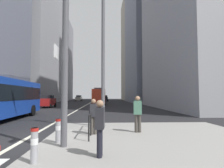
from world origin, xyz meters
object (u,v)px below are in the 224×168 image
at_px(city_bus_red_receding, 99,96).
at_px(car_oncoming_mid, 79,98).
at_px(traffic_signal_gantry, 8,32).
at_px(pedestrian_walking, 100,125).
at_px(bollard_left, 34,144).
at_px(bollard_right, 58,129).
at_px(car_receding_near, 105,98).
at_px(pedestrian_far, 138,112).
at_px(car_oncoming_far, 47,101).
at_px(street_lamp_post, 103,36).
at_px(car_receding_far, 102,98).
at_px(pedestrian_waiting, 93,115).

relative_size(city_bus_red_receding, car_oncoming_mid, 2.37).
bearing_deg(traffic_signal_gantry, pedestrian_walking, -19.34).
height_order(city_bus_red_receding, bollard_left, city_bus_red_receding).
distance_m(bollard_right, pedestrian_walking, 2.35).
bearing_deg(car_receding_near, bollard_right, -92.25).
relative_size(car_receding_near, bollard_right, 5.07).
bearing_deg(pedestrian_walking, bollard_left, -164.48).
relative_size(traffic_signal_gantry, pedestrian_far, 3.50).
distance_m(car_oncoming_far, street_lamp_post, 22.12).
height_order(bollard_left, bollard_right, bollard_left).
bearing_deg(pedestrian_walking, traffic_signal_gantry, 160.66).
distance_m(car_receding_far, pedestrian_far, 56.03).
xyz_separation_m(car_oncoming_mid, street_lamp_post, (8.15, -54.16, 4.29)).
bearing_deg(street_lamp_post, car_oncoming_mid, 98.56).
relative_size(car_receding_near, traffic_signal_gantry, 0.73).
height_order(car_oncoming_mid, pedestrian_far, car_oncoming_mid).
height_order(car_receding_near, pedestrian_waiting, car_receding_near).
distance_m(car_receding_far, pedestrian_walking, 59.56).
xyz_separation_m(street_lamp_post, pedestrian_far, (1.65, -1.64, -4.18)).
distance_m(pedestrian_waiting, pedestrian_far, 2.11).
bearing_deg(pedestrian_waiting, pedestrian_walking, -83.88).
bearing_deg(city_bus_red_receding, bollard_right, -91.25).
distance_m(car_receding_far, bollard_left, 60.04).
bearing_deg(pedestrian_waiting, bollard_left, -110.10).
xyz_separation_m(city_bus_red_receding, car_receding_far, (0.62, 23.92, -0.84)).
bearing_deg(pedestrian_waiting, pedestrian_far, 10.60).
height_order(bollard_left, pedestrian_far, pedestrian_far).
distance_m(car_receding_far, street_lamp_post, 54.52).
bearing_deg(car_oncoming_mid, pedestrian_walking, -82.26).
bearing_deg(bollard_left, car_oncoming_mid, 96.10).
xyz_separation_m(car_receding_far, car_oncoming_far, (-8.48, -34.51, -0.00)).
bearing_deg(car_oncoming_mid, bollard_right, -83.57).
xyz_separation_m(bollard_right, pedestrian_walking, (1.57, -1.70, 0.40)).
distance_m(car_receding_near, pedestrian_far, 52.65).
bearing_deg(pedestrian_far, car_oncoming_mid, 99.97).
relative_size(city_bus_red_receding, car_oncoming_far, 2.50).
xyz_separation_m(car_oncoming_far, pedestrian_far, (10.42, -21.49, 0.11)).
relative_size(bollard_right, pedestrian_far, 0.51).
relative_size(street_lamp_post, bollard_right, 9.23).
xyz_separation_m(street_lamp_post, pedestrian_walking, (-0.09, -5.20, -4.25)).
relative_size(car_receding_near, pedestrian_walking, 2.73).
bearing_deg(bollard_left, pedestrian_walking, 15.52).
height_order(bollard_left, pedestrian_walking, pedestrian_walking).
bearing_deg(traffic_signal_gantry, street_lamp_post, 50.98).
relative_size(bollard_left, pedestrian_waiting, 0.57).
bearing_deg(bollard_right, bollard_left, -92.78).
distance_m(pedestrian_waiting, pedestrian_walking, 3.19).
height_order(car_receding_far, pedestrian_far, car_receding_far).
bearing_deg(pedestrian_walking, pedestrian_far, 64.03).
bearing_deg(car_receding_far, traffic_signal_gantry, -92.95).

